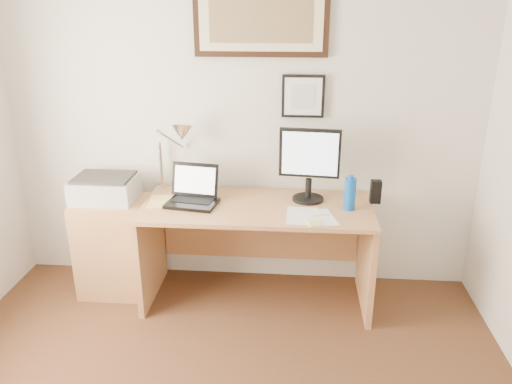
# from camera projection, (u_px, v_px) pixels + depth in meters

# --- Properties ---
(wall_back) EXTENTS (3.50, 0.02, 2.50)m
(wall_back) POSITION_uv_depth(u_px,v_px,m) (240.00, 122.00, 3.64)
(wall_back) COLOR silver
(wall_back) RESTS_ON ground
(side_cabinet) EXTENTS (0.50, 0.40, 0.73)m
(side_cabinet) POSITION_uv_depth(u_px,v_px,m) (115.00, 246.00, 3.72)
(side_cabinet) COLOR #AD7748
(side_cabinet) RESTS_ON floor
(water_bottle) EXTENTS (0.08, 0.08, 0.22)m
(water_bottle) POSITION_uv_depth(u_px,v_px,m) (350.00, 194.00, 3.35)
(water_bottle) COLOR #0E53B7
(water_bottle) RESTS_ON desk
(bottle_cap) EXTENTS (0.04, 0.04, 0.02)m
(bottle_cap) POSITION_uv_depth(u_px,v_px,m) (351.00, 177.00, 3.31)
(bottle_cap) COLOR #0E53B7
(bottle_cap) RESTS_ON water_bottle
(speaker) EXTENTS (0.07, 0.06, 0.16)m
(speaker) POSITION_uv_depth(u_px,v_px,m) (376.00, 192.00, 3.48)
(speaker) COLOR black
(speaker) RESTS_ON desk
(paper_sheet_a) EXTENTS (0.21, 0.30, 0.00)m
(paper_sheet_a) POSITION_uv_depth(u_px,v_px,m) (303.00, 216.00, 3.29)
(paper_sheet_a) COLOR white
(paper_sheet_a) RESTS_ON desk
(paper_sheet_b) EXTENTS (0.26, 0.32, 0.00)m
(paper_sheet_b) POSITION_uv_depth(u_px,v_px,m) (319.00, 218.00, 3.25)
(paper_sheet_b) COLOR white
(paper_sheet_b) RESTS_ON desk
(sticky_pad) EXTENTS (0.10, 0.10, 0.01)m
(sticky_pad) POSITION_uv_depth(u_px,v_px,m) (315.00, 223.00, 3.15)
(sticky_pad) COLOR #DCD468
(sticky_pad) RESTS_ON desk
(marker_pen) EXTENTS (0.14, 0.06, 0.02)m
(marker_pen) POSITION_uv_depth(u_px,v_px,m) (319.00, 215.00, 3.28)
(marker_pen) COLOR white
(marker_pen) RESTS_ON desk
(book) EXTENTS (0.19, 0.24, 0.02)m
(book) POSITION_uv_depth(u_px,v_px,m) (149.00, 202.00, 3.50)
(book) COLOR #E8C66D
(book) RESTS_ON desk
(desk) EXTENTS (1.60, 0.70, 0.75)m
(desk) POSITION_uv_depth(u_px,v_px,m) (258.00, 231.00, 3.62)
(desk) COLOR #AD7748
(desk) RESTS_ON floor
(laptop) EXTENTS (0.37, 0.34, 0.26)m
(laptop) POSITION_uv_depth(u_px,v_px,m) (193.00, 195.00, 3.49)
(laptop) COLOR black
(laptop) RESTS_ON desk
(lcd_monitor) EXTENTS (0.42, 0.22, 0.52)m
(lcd_monitor) POSITION_uv_depth(u_px,v_px,m) (309.00, 161.00, 3.44)
(lcd_monitor) COLOR black
(lcd_monitor) RESTS_ON desk
(printer) EXTENTS (0.44, 0.34, 0.18)m
(printer) POSITION_uv_depth(u_px,v_px,m) (105.00, 188.00, 3.59)
(printer) COLOR #ADADB0
(printer) RESTS_ON side_cabinet
(desk_lamp) EXTENTS (0.29, 0.27, 0.53)m
(desk_lamp) POSITION_uv_depth(u_px,v_px,m) (180.00, 136.00, 3.51)
(desk_lamp) COLOR silver
(desk_lamp) RESTS_ON desk
(picture_large) EXTENTS (0.92, 0.04, 0.47)m
(picture_large) POSITION_uv_depth(u_px,v_px,m) (261.00, 21.00, 3.35)
(picture_large) COLOR black
(picture_large) RESTS_ON wall_back
(picture_small) EXTENTS (0.30, 0.03, 0.30)m
(picture_small) POSITION_uv_depth(u_px,v_px,m) (303.00, 96.00, 3.51)
(picture_small) COLOR black
(picture_small) RESTS_ON wall_back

